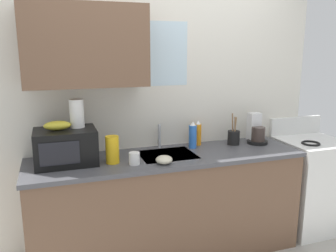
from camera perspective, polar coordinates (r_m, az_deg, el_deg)
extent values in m
cube|color=silver|center=(3.16, -2.04, 3.07)|extent=(3.06, 0.10, 2.50)
cube|color=brown|center=(2.79, -13.33, 12.64)|extent=(0.93, 0.32, 0.62)
cube|color=silver|center=(3.08, -1.89, 11.70)|extent=(0.56, 0.02, 0.55)
cube|color=brown|center=(3.09, 0.00, -13.11)|extent=(2.26, 0.60, 0.86)
cube|color=#4C4C51|center=(2.92, 0.00, -5.13)|extent=(2.29, 0.63, 0.03)
cube|color=#9EA0A5|center=(2.96, -0.12, -5.99)|extent=(0.46, 0.38, 0.14)
cylinder|color=#B2B5BA|center=(3.11, -1.42, -1.65)|extent=(0.03, 0.03, 0.22)
cube|color=white|center=(3.79, 22.13, -8.79)|extent=(0.60, 0.60, 0.90)
torus|color=black|center=(3.51, 22.31, -2.64)|extent=(0.17, 0.17, 0.02)
cube|color=white|center=(3.85, 20.09, 0.07)|extent=(0.60, 0.04, 0.18)
cube|color=black|center=(2.79, -16.38, -3.26)|extent=(0.46, 0.34, 0.27)
cube|color=black|center=(2.62, -17.30, -4.33)|extent=(0.28, 0.01, 0.17)
ellipsoid|color=gold|center=(2.75, -17.64, 0.08)|extent=(0.20, 0.11, 0.07)
cylinder|color=white|center=(2.79, -14.69, 2.01)|extent=(0.11, 0.11, 0.22)
cylinder|color=black|center=(3.37, 14.39, -2.54)|extent=(0.19, 0.19, 0.03)
cylinder|color=#3F332D|center=(3.35, 14.56, -1.26)|extent=(0.12, 0.12, 0.13)
cube|color=silver|center=(3.40, 13.88, -0.06)|extent=(0.11, 0.09, 0.26)
cylinder|color=blue|center=(3.11, 4.06, -1.76)|extent=(0.07, 0.07, 0.21)
cone|color=white|center=(3.08, 4.09, 0.41)|extent=(0.05, 0.05, 0.04)
cylinder|color=orange|center=(3.21, 4.91, -1.40)|extent=(0.06, 0.06, 0.20)
cone|color=white|center=(3.19, 4.95, 0.63)|extent=(0.05, 0.05, 0.04)
cylinder|color=gold|center=(2.73, -9.10, -3.84)|extent=(0.10, 0.10, 0.21)
cylinder|color=white|center=(2.69, -5.52, -5.30)|extent=(0.08, 0.08, 0.09)
cylinder|color=black|center=(3.28, 10.68, -1.90)|extent=(0.11, 0.11, 0.13)
cylinder|color=olive|center=(3.24, 10.52, -0.15)|extent=(0.04, 0.03, 0.26)
cylinder|color=olive|center=(3.27, 10.93, -0.41)|extent=(0.02, 0.02, 0.22)
cylinder|color=olive|center=(3.24, 10.91, -0.51)|extent=(0.02, 0.02, 0.22)
ellipsoid|color=beige|center=(2.70, -0.64, -5.54)|extent=(0.13, 0.13, 0.06)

